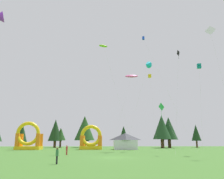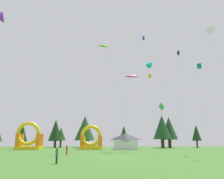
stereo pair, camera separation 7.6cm
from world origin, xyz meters
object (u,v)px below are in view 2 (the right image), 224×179
object	(u,v)px
kite_pink_parafoil	(132,76)
kite_green_diamond	(161,107)
inflatable_blue_arch	(91,141)
festival_tent	(126,141)
kite_cyan_delta	(147,65)
kite_blue_box	(144,39)
inflatable_red_slide	(29,139)
kite_white_diamond	(211,32)
person_left_edge	(67,149)
person_near_camera	(57,154)
kite_yellow_box	(150,76)
kite_lime_parafoil	(103,46)
kite_black_diamond	(179,54)
kite_teal_box	(199,66)

from	to	relation	value
kite_pink_parafoil	kite_green_diamond	xyz separation A→B (m)	(5.88, -3.66, -8.07)
inflatable_blue_arch	festival_tent	distance (m)	8.99
kite_cyan_delta	inflatable_blue_arch	xyz separation A→B (m)	(-14.18, 6.98, -18.79)
kite_blue_box	inflatable_red_slide	size ratio (longest dim) A/B	3.93
kite_white_diamond	person_left_edge	size ratio (longest dim) A/B	13.46
kite_blue_box	person_near_camera	bearing A→B (deg)	-116.62
kite_yellow_box	inflatable_red_slide	bearing A→B (deg)	-176.09
kite_blue_box	kite_green_diamond	world-z (taller)	kite_blue_box
kite_yellow_box	person_left_edge	xyz separation A→B (m)	(-19.09, -23.92, -19.36)
kite_blue_box	kite_lime_parafoil	distance (m)	13.70
kite_blue_box	festival_tent	bearing A→B (deg)	117.38
kite_lime_parafoil	festival_tent	bearing A→B (deg)	69.72
festival_tent	kite_cyan_delta	bearing A→B (deg)	-50.56
kite_cyan_delta	person_near_camera	xyz separation A→B (m)	(-15.56, -30.86, -20.00)
kite_pink_parafoil	kite_white_diamond	xyz separation A→B (m)	(11.55, -17.78, 2.99)
kite_lime_parafoil	person_near_camera	bearing A→B (deg)	-101.88
kite_white_diamond	inflatable_blue_arch	size ratio (longest dim) A/B	3.37
kite_cyan_delta	inflatable_red_slide	distance (m)	35.85
kite_black_diamond	kite_lime_parafoil	size ratio (longest dim) A/B	0.89
kite_blue_box	kite_teal_box	size ratio (longest dim) A/B	1.70
kite_yellow_box	person_near_camera	size ratio (longest dim) A/B	12.39
inflatable_red_slide	inflatable_blue_arch	world-z (taller)	inflatable_red_slide
kite_green_diamond	inflatable_blue_arch	distance (m)	21.37
kite_black_diamond	kite_green_diamond	xyz separation A→B (m)	(-2.34, 7.02, -9.67)
person_left_edge	inflatable_red_slide	distance (m)	25.48
kite_yellow_box	inflatable_red_slide	xyz separation A→B (m)	(-32.33, -2.21, -17.73)
kite_teal_box	kite_black_diamond	world-z (taller)	kite_black_diamond
kite_yellow_box	inflatable_blue_arch	world-z (taller)	kite_yellow_box
kite_cyan_delta	kite_white_diamond	bearing A→B (deg)	-69.61
kite_lime_parafoil	kite_pink_parafoil	bearing A→B (deg)	48.43
kite_pink_parafoil	person_near_camera	world-z (taller)	kite_pink_parafoil
person_left_edge	kite_white_diamond	bearing A→B (deg)	-41.70
festival_tent	person_left_edge	bearing A→B (deg)	-117.99
kite_white_diamond	kite_yellow_box	distance (m)	28.29
kite_teal_box	person_near_camera	size ratio (longest dim) A/B	9.75
kite_pink_parafoil	kite_lime_parafoil	distance (m)	11.13
kite_white_diamond	festival_tent	size ratio (longest dim) A/B	3.52
kite_cyan_delta	kite_yellow_box	bearing A→B (deg)	75.24
kite_blue_box	kite_white_diamond	xyz separation A→B (m)	(8.28, -17.80, -6.64)
kite_black_diamond	kite_cyan_delta	distance (m)	13.26
kite_pink_parafoil	kite_white_diamond	distance (m)	21.42
kite_white_diamond	kite_teal_box	bearing A→B (deg)	94.00
kite_blue_box	kite_lime_parafoil	bearing A→B (deg)	-142.68
person_left_edge	inflatable_red_slide	bearing A→B (deg)	88.81
inflatable_blue_arch	kite_teal_box	bearing A→B (deg)	-45.65
kite_blue_box	kite_cyan_delta	size ratio (longest dim) A/B	1.26
kite_yellow_box	inflatable_blue_arch	bearing A→B (deg)	-175.70
kite_white_diamond	kite_green_diamond	world-z (taller)	kite_white_diamond
kite_black_diamond	kite_lime_parafoil	bearing A→B (deg)	168.61
kite_yellow_box	festival_tent	bearing A→B (deg)	-165.72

